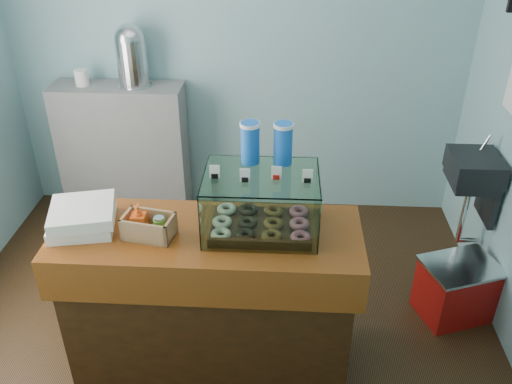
# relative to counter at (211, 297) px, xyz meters

# --- Properties ---
(ground) EXTENTS (3.50, 3.50, 0.00)m
(ground) POSITION_rel_counter_xyz_m (0.00, 0.25, -0.46)
(ground) COLOR black
(ground) RESTS_ON ground
(room_shell) EXTENTS (3.54, 3.04, 2.82)m
(room_shell) POSITION_rel_counter_xyz_m (0.03, 0.26, 1.25)
(room_shell) COLOR #86BEC3
(room_shell) RESTS_ON ground
(counter) EXTENTS (1.60, 0.60, 0.90)m
(counter) POSITION_rel_counter_xyz_m (0.00, 0.00, 0.00)
(counter) COLOR #3D1F0B
(counter) RESTS_ON ground
(back_shelf) EXTENTS (1.00, 0.32, 1.10)m
(back_shelf) POSITION_rel_counter_xyz_m (-0.90, 1.57, 0.09)
(back_shelf) COLOR gray
(back_shelf) RESTS_ON ground
(display_case) EXTENTS (0.58, 0.43, 0.54)m
(display_case) POSITION_rel_counter_xyz_m (0.28, 0.08, 0.62)
(display_case) COLOR #331D0F
(display_case) RESTS_ON counter
(condiment_crate) EXTENTS (0.27, 0.19, 0.18)m
(condiment_crate) POSITION_rel_counter_xyz_m (-0.29, -0.05, 0.51)
(condiment_crate) COLOR tan
(condiment_crate) RESTS_ON counter
(pastry_boxes) EXTENTS (0.39, 0.39, 0.13)m
(pastry_boxes) POSITION_rel_counter_xyz_m (-0.64, 0.01, 0.51)
(pastry_boxes) COLOR white
(pastry_boxes) RESTS_ON counter
(coffee_urn) EXTENTS (0.25, 0.25, 0.46)m
(coffee_urn) POSITION_rel_counter_xyz_m (-0.75, 1.59, 0.88)
(coffee_urn) COLOR silver
(coffee_urn) RESTS_ON back_shelf
(red_cooler) EXTENTS (0.54, 0.48, 0.40)m
(red_cooler) POSITION_rel_counter_xyz_m (1.51, 0.46, -0.26)
(red_cooler) COLOR #A8100D
(red_cooler) RESTS_ON ground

